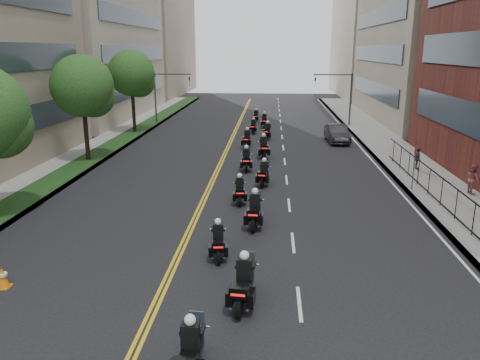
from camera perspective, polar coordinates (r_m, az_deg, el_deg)
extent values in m
cube|color=gray|center=(35.93, 19.64, 2.04)|extent=(4.00, 90.00, 0.15)
cube|color=gray|center=(37.37, -18.55, 2.63)|extent=(4.00, 90.00, 0.15)
cube|color=#153A15|center=(37.05, -17.42, 2.77)|extent=(2.00, 90.00, 0.04)
cube|color=#333F4C|center=(58.03, 15.85, 10.66)|extent=(0.12, 24.08, 1.80)
cube|color=#333F4C|center=(57.86, 16.15, 14.61)|extent=(0.12, 24.08, 1.80)
cube|color=#333F4C|center=(57.97, 16.46, 18.55)|extent=(0.12, 24.08, 1.80)
cube|color=#B0A58D|center=(88.92, 17.32, 18.24)|extent=(15.00, 28.00, 26.00)
cube|color=#333F4C|center=(59.08, -12.21, 10.98)|extent=(0.12, 24.08, 1.80)
cube|color=#333F4C|center=(58.91, -12.44, 14.85)|extent=(0.12, 24.08, 1.80)
cube|color=#333F4C|center=(59.01, -12.67, 18.73)|extent=(0.12, 24.08, 1.80)
cube|color=gray|center=(90.10, -12.34, 18.53)|extent=(16.00, 28.00, 26.00)
cube|color=black|center=(23.34, 25.90, -1.82)|extent=(0.05, 28.00, 0.05)
cube|color=black|center=(23.73, 25.53, -4.82)|extent=(0.05, 28.00, 0.05)
sphere|color=#194B1B|center=(24.88, -27.25, 5.86)|extent=(3.08, 3.08, 3.08)
cylinder|color=#2F1F15|center=(35.71, -18.30, 6.14)|extent=(0.32, 0.32, 5.11)
sphere|color=#194B1B|center=(35.38, -18.71, 10.80)|extent=(4.40, 4.40, 4.40)
sphere|color=#194B1B|center=(35.59, -17.45, 9.75)|extent=(3.08, 3.08, 3.08)
cylinder|color=#2F1F15|center=(46.91, -12.88, 8.82)|extent=(0.32, 0.32, 5.39)
sphere|color=#194B1B|center=(46.67, -13.11, 12.57)|extent=(4.40, 4.40, 4.40)
sphere|color=#194B1B|center=(46.93, -12.19, 11.69)|extent=(3.08, 3.08, 3.08)
cylinder|color=#3F3F44|center=(51.59, 13.32, 9.50)|extent=(0.18, 0.18, 5.60)
cylinder|color=#3F3F44|center=(51.11, 11.24, 12.49)|extent=(4.00, 0.14, 0.14)
imported|color=black|center=(50.96, 9.15, 11.68)|extent=(0.16, 0.20, 1.00)
cylinder|color=#3F3F44|center=(52.47, -10.28, 9.76)|extent=(0.18, 0.18, 5.60)
cylinder|color=#3F3F44|center=(51.83, -8.22, 12.66)|extent=(4.00, 0.14, 0.14)
imported|color=black|center=(51.54, -6.18, 11.82)|extent=(0.16, 0.20, 1.00)
cylinder|color=black|center=(13.32, -5.20, -19.36)|extent=(0.18, 0.70, 0.70)
cube|color=black|center=(12.51, -6.04, -20.40)|extent=(0.50, 1.40, 0.41)
cube|color=black|center=(12.25, -6.06, -18.32)|extent=(0.46, 0.31, 0.64)
sphere|color=silver|center=(12.03, -6.11, -16.59)|extent=(0.30, 0.30, 0.30)
cylinder|color=black|center=(14.82, -0.10, -15.25)|extent=(0.23, 0.75, 0.74)
cylinder|color=black|center=(16.31, 1.02, -12.16)|extent=(0.23, 0.75, 0.74)
cube|color=black|center=(15.41, 0.49, -12.65)|extent=(0.61, 1.51, 0.43)
cube|color=silver|center=(15.58, 0.52, -13.36)|extent=(0.48, 0.64, 0.33)
cube|color=black|center=(14.53, -0.10, -13.34)|extent=(0.61, 0.52, 0.35)
cube|color=red|center=(14.35, -0.27, -13.85)|extent=(0.44, 0.08, 0.08)
cube|color=black|center=(15.21, 0.53, -10.75)|extent=(0.51, 0.35, 0.67)
sphere|color=silver|center=(15.02, 0.54, -9.17)|extent=(0.32, 0.32, 0.32)
cylinder|color=black|center=(18.16, -2.64, -9.31)|extent=(0.21, 0.65, 0.64)
cylinder|color=black|center=(19.53, -2.69, -7.45)|extent=(0.21, 0.65, 0.64)
cube|color=black|center=(18.74, -2.68, -7.61)|extent=(0.54, 1.31, 0.38)
cube|color=silver|center=(18.87, -2.67, -8.15)|extent=(0.42, 0.56, 0.28)
cube|color=black|center=(17.96, -2.66, -7.89)|extent=(0.53, 0.45, 0.30)
cube|color=red|center=(17.79, -2.66, -8.20)|extent=(0.38, 0.07, 0.07)
cube|color=black|center=(18.60, -2.70, -6.22)|extent=(0.44, 0.31, 0.58)
sphere|color=silver|center=(18.47, -2.71, -5.08)|extent=(0.27, 0.27, 0.27)
cylinder|color=black|center=(21.11, 1.61, -5.48)|extent=(0.18, 0.74, 0.74)
cylinder|color=black|center=(22.73, 1.96, -3.91)|extent=(0.18, 0.74, 0.74)
cube|color=black|center=(21.81, 1.80, -3.92)|extent=(0.51, 1.48, 0.43)
cube|color=silver|center=(21.95, 1.80, -4.49)|extent=(0.43, 0.61, 0.32)
cube|color=black|center=(20.91, 1.62, -4.04)|extent=(0.58, 0.48, 0.35)
cube|color=red|center=(20.70, 1.57, -4.31)|extent=(0.43, 0.05, 0.08)
cube|color=black|center=(21.69, 1.82, -2.53)|extent=(0.49, 0.32, 0.67)
sphere|color=silver|center=(21.56, 1.83, -1.37)|extent=(0.31, 0.31, 0.31)
cylinder|color=black|center=(24.47, 0.00, -2.56)|extent=(0.19, 0.66, 0.65)
cylinder|color=black|center=(25.93, -0.08, -1.51)|extent=(0.19, 0.66, 0.65)
cube|color=black|center=(25.12, -0.04, -1.44)|extent=(0.52, 1.32, 0.38)
cube|color=silver|center=(25.23, -0.05, -1.88)|extent=(0.41, 0.56, 0.29)
cube|color=black|center=(24.32, 0.00, -1.45)|extent=(0.53, 0.44, 0.31)
cube|color=red|center=(24.13, 0.01, -1.64)|extent=(0.38, 0.06, 0.07)
cube|color=black|center=(25.03, -0.05, -0.36)|extent=(0.44, 0.30, 0.59)
sphere|color=silver|center=(24.93, -0.05, 0.53)|extent=(0.28, 0.28, 0.28)
cylinder|color=black|center=(27.76, 2.69, -0.33)|extent=(0.23, 0.69, 0.68)
cylinder|color=black|center=(29.28, 3.16, 0.51)|extent=(0.23, 0.69, 0.68)
cube|color=black|center=(28.44, 2.94, 0.64)|extent=(0.59, 1.38, 0.40)
cube|color=silver|center=(28.55, 2.95, 0.23)|extent=(0.45, 0.59, 0.30)
cube|color=black|center=(27.62, 2.70, 0.70)|extent=(0.57, 0.48, 0.32)
cube|color=red|center=(27.43, 2.64, 0.55)|extent=(0.40, 0.08, 0.07)
cube|color=black|center=(28.37, 2.97, 1.64)|extent=(0.47, 0.33, 0.62)
sphere|color=silver|center=(28.28, 2.98, 2.46)|extent=(0.29, 0.29, 0.29)
cylinder|color=black|center=(31.16, 0.77, 1.49)|extent=(0.18, 0.71, 0.70)
cylinder|color=black|center=(32.76, 0.78, 2.20)|extent=(0.18, 0.71, 0.70)
cube|color=black|center=(31.89, 0.77, 2.36)|extent=(0.50, 1.41, 0.41)
cube|color=silver|center=(31.99, 0.77, 1.97)|extent=(0.42, 0.59, 0.31)
cube|color=black|center=(31.03, 0.77, 2.45)|extent=(0.56, 0.46, 0.33)
cube|color=red|center=(30.82, 0.77, 2.32)|extent=(0.41, 0.05, 0.07)
cube|color=black|center=(31.82, 0.78, 3.28)|extent=(0.47, 0.31, 0.64)
sphere|color=silver|center=(31.74, 0.78, 4.05)|extent=(0.30, 0.30, 0.30)
cylinder|color=black|center=(34.90, 2.99, 3.06)|extent=(0.23, 0.76, 0.75)
cylinder|color=black|center=(36.62, 2.78, 3.67)|extent=(0.23, 0.76, 0.75)
cube|color=black|center=(35.69, 2.89, 3.86)|extent=(0.60, 1.53, 0.44)
cube|color=silver|center=(35.80, 2.88, 3.48)|extent=(0.48, 0.65, 0.33)
cube|color=black|center=(34.78, 3.00, 3.99)|extent=(0.62, 0.52, 0.35)
cube|color=red|center=(34.55, 3.03, 3.87)|extent=(0.44, 0.08, 0.08)
cube|color=black|center=(35.64, 2.89, 4.75)|extent=(0.51, 0.35, 0.69)
sphere|color=silver|center=(35.57, 2.90, 5.49)|extent=(0.32, 0.32, 0.32)
cylinder|color=black|center=(38.70, 0.71, 4.29)|extent=(0.20, 0.69, 0.68)
cylinder|color=black|center=(40.26, 1.04, 4.73)|extent=(0.20, 0.69, 0.68)
cube|color=black|center=(39.43, 0.88, 4.91)|extent=(0.54, 1.39, 0.40)
cube|color=silver|center=(39.52, 0.89, 4.60)|extent=(0.43, 0.58, 0.30)
cube|color=black|center=(38.60, 0.71, 5.05)|extent=(0.56, 0.47, 0.32)
cube|color=red|center=(38.40, 0.67, 4.96)|extent=(0.40, 0.07, 0.07)
cube|color=black|center=(39.39, 0.90, 5.65)|extent=(0.47, 0.32, 0.62)
sphere|color=silver|center=(39.33, 0.90, 6.25)|extent=(0.29, 0.29, 0.29)
cylinder|color=black|center=(42.31, 3.22, 5.25)|extent=(0.23, 0.70, 0.69)
cylinder|color=black|center=(43.88, 3.51, 5.62)|extent=(0.23, 0.70, 0.69)
cube|color=black|center=(43.04, 3.37, 5.81)|extent=(0.59, 1.41, 0.40)
cube|color=silver|center=(43.13, 3.38, 5.51)|extent=(0.45, 0.60, 0.30)
cube|color=black|center=(42.21, 3.23, 5.95)|extent=(0.57, 0.49, 0.32)
cube|color=red|center=(42.01, 3.19, 5.87)|extent=(0.40, 0.08, 0.07)
cube|color=black|center=(43.01, 3.39, 6.48)|extent=(0.48, 0.34, 0.63)
sphere|color=silver|center=(42.95, 3.40, 7.04)|extent=(0.29, 0.29, 0.29)
cylinder|color=black|center=(45.42, 1.54, 5.95)|extent=(0.17, 0.64, 0.64)
cylinder|color=black|center=(46.89, 1.74, 6.26)|extent=(0.17, 0.64, 0.64)
cube|color=black|center=(46.11, 1.65, 6.43)|extent=(0.47, 1.29, 0.37)
cube|color=silver|center=(46.19, 1.65, 6.18)|extent=(0.39, 0.54, 0.28)
cube|color=black|center=(45.34, 1.55, 6.56)|extent=(0.51, 0.42, 0.30)
cube|color=red|center=(45.15, 1.52, 6.50)|extent=(0.38, 0.05, 0.07)
cube|color=black|center=(46.09, 1.66, 7.02)|extent=(0.43, 0.29, 0.58)
sphere|color=silver|center=(46.04, 1.66, 7.50)|extent=(0.27, 0.27, 0.27)
cylinder|color=black|center=(48.86, 2.99, 6.65)|extent=(0.16, 0.68, 0.67)
cylinder|color=black|center=(50.43, 2.97, 6.93)|extent=(0.16, 0.68, 0.67)
cube|color=black|center=(49.60, 2.99, 7.11)|extent=(0.45, 1.35, 0.40)
cube|color=silver|center=(49.68, 2.98, 6.86)|extent=(0.39, 0.56, 0.30)
cube|color=black|center=(48.78, 3.00, 7.25)|extent=(0.53, 0.43, 0.32)
cube|color=red|center=(48.58, 3.00, 7.19)|extent=(0.40, 0.04, 0.07)
cube|color=black|center=(49.58, 2.99, 7.69)|extent=(0.44, 0.29, 0.62)
sphere|color=silver|center=(49.53, 3.00, 8.17)|extent=(0.29, 0.29, 0.29)
cylinder|color=black|center=(52.69, 1.83, 7.30)|extent=(0.21, 0.64, 0.63)
cylinder|color=black|center=(54.13, 2.08, 7.52)|extent=(0.21, 0.64, 0.63)
cube|color=black|center=(53.37, 1.96, 7.69)|extent=(0.54, 1.29, 0.37)
cube|color=silver|center=(53.45, 1.96, 7.47)|extent=(0.41, 0.55, 0.28)
cube|color=black|center=(52.62, 1.83, 7.82)|extent=(0.52, 0.44, 0.30)
cube|color=red|center=(52.43, 1.80, 7.77)|extent=(0.37, 0.07, 0.06)
cube|color=black|center=(53.36, 1.97, 8.18)|extent=(0.44, 0.31, 0.57)
sphere|color=silver|center=(53.32, 1.98, 8.60)|extent=(0.27, 0.27, 0.27)
imported|color=black|center=(42.45, 11.75, 5.57)|extent=(1.88, 4.76, 1.54)
imported|color=#925150|center=(29.20, 26.53, 0.11)|extent=(0.69, 0.85, 1.65)
imported|color=#403E46|center=(33.66, 20.82, 2.46)|extent=(0.50, 0.90, 1.46)
cube|color=orange|center=(18.58, -26.83, -11.54)|extent=(0.45, 0.45, 0.03)
cone|color=orange|center=(18.43, -26.96, -10.54)|extent=(0.43, 0.43, 0.75)
cylinder|color=silver|center=(18.39, -27.01, -10.23)|extent=(0.33, 0.33, 0.09)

